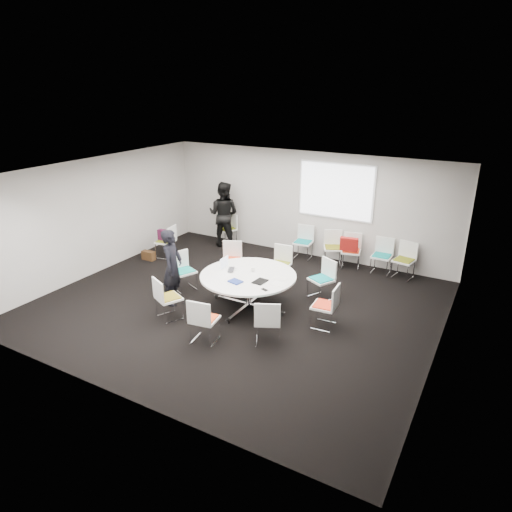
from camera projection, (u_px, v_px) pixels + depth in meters
The scene contains 31 objects.
room_shell at pixel (242, 243), 9.22m from camera, with size 8.08×7.08×2.88m.
conference_table at pixel (248, 284), 9.47m from camera, with size 1.99×1.99×0.73m.
projection_screen at pixel (336, 191), 11.55m from camera, with size 1.90×0.03×1.35m, color white.
chair_ring_a at pixel (325, 314), 8.76m from camera, with size 0.48×0.49×0.88m.
chair_ring_b at pixel (321, 287), 9.92m from camera, with size 0.62×0.61×0.88m.
chair_ring_c at pixel (280, 271), 10.73m from camera, with size 0.48×0.47×0.88m.
chair_ring_d at pixel (232, 267), 10.98m from camera, with size 0.60×0.60×0.88m.
chair_ring_e at pixel (184, 278), 10.35m from camera, with size 0.60×0.60×0.88m.
chair_ring_f at pixel (169, 306), 9.08m from camera, with size 0.61×0.60×0.88m.
chair_ring_g at pixel (205, 328), 8.26m from camera, with size 0.52×0.51×0.88m.
chair_ring_h at pixel (268, 329), 8.22m from camera, with size 0.61×0.60×0.88m.
chair_back_a at pixel (303, 248), 12.20m from camera, with size 0.49×0.48×0.88m.
chair_back_b at pixel (333, 254), 11.80m from camera, with size 0.61×0.60×0.88m.
chair_back_c at pixel (351, 257), 11.57m from camera, with size 0.55×0.54×0.88m.
chair_back_d at pixel (381, 263), 11.24m from camera, with size 0.46×0.45×0.88m.
chair_back_e at pixel (403, 267), 10.97m from camera, with size 0.53×0.52×0.88m.
chair_spare_left at pixel (166, 247), 12.27m from camera, with size 0.52×0.53×0.88m.
chair_person_back at pixel (227, 235), 13.30m from camera, with size 0.60×0.59×0.88m.
person_main at pixel (172, 267), 9.54m from camera, with size 0.60×0.39×1.64m, color black.
person_back at pixel (224, 214), 12.93m from camera, with size 0.90×0.70×1.86m, color black.
laptop at pixel (233, 270), 9.60m from camera, with size 0.30×0.19×0.02m, color #333338.
laptop_lid at pixel (224, 262), 9.69m from camera, with size 0.30×0.02×0.22m, color silver.
notebook_black at pixel (260, 281), 9.05m from camera, with size 0.22×0.30×0.02m, color black.
tablet_folio at pixel (235, 281), 9.04m from camera, with size 0.26×0.20×0.03m, color navy.
papers_right at pixel (280, 278), 9.22m from camera, with size 0.30×0.21×0.00m, color silver.
papers_front at pixel (279, 284), 8.95m from camera, with size 0.30×0.21×0.00m, color white.
cup at pixel (253, 269), 9.54m from camera, with size 0.08×0.08×0.09m, color white.
phone at pixel (264, 290), 8.71m from camera, with size 0.14×0.07×0.01m, color black.
maroon_bag at pixel (165, 235), 12.15m from camera, with size 0.40×0.14×0.28m, color #481330.
brown_bag at pixel (148, 255), 12.14m from camera, with size 0.36×0.16×0.24m, color #3E2714.
red_jacket at pixel (349, 244), 11.24m from camera, with size 0.44×0.10×0.35m, color #A11713.
Camera 1 is at (4.61, -7.45, 4.45)m, focal length 32.00 mm.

